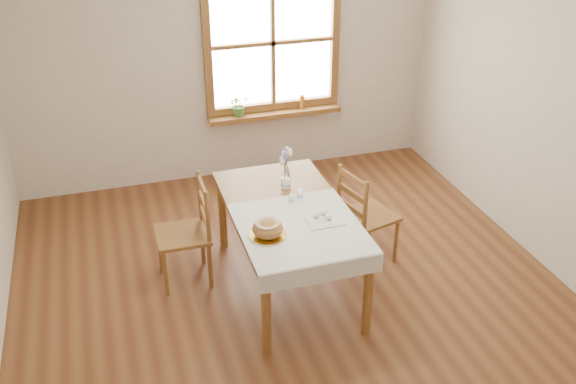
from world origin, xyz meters
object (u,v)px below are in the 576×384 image
Objects in this scene: flower_vase at (286,183)px; dining_table at (288,218)px; chair_left at (182,233)px; chair_right at (368,214)px; bread_plate at (268,235)px.

dining_table is at bearing -104.05° from flower_vase.
chair_left is (-0.81, 0.35, -0.21)m from dining_table.
chair_left is 10.23× the size of flower_vase.
chair_right reaches higher than bread_plate.
bread_plate is at bearing -116.90° from flower_vase.
chair_left is at bearing 178.73° from flower_vase.
chair_right is (1.60, -0.16, -0.01)m from chair_left.
flower_vase reaches higher than dining_table.
dining_table is 0.36m from flower_vase.
dining_table is 0.46m from bread_plate.
chair_left reaches higher than dining_table.
flower_vase reaches higher than bread_plate.
flower_vase is at bearing 89.28° from chair_left.
chair_right is 10.12× the size of flower_vase.
bread_plate is 2.95× the size of flower_vase.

